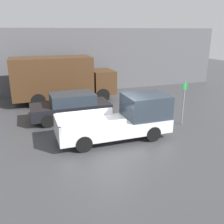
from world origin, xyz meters
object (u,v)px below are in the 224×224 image
object	(u,v)px
car	(71,106)
delivery_truck	(60,78)
pickup_truck	(125,119)
parking_sign	(184,100)

from	to	relation	value
car	delivery_truck	world-z (taller)	delivery_truck
pickup_truck	delivery_truck	world-z (taller)	delivery_truck
car	pickup_truck	bearing A→B (deg)	-60.40
pickup_truck	delivery_truck	distance (m)	8.06
pickup_truck	parking_sign	world-z (taller)	parking_sign
pickup_truck	car	distance (m)	4.06
car	parking_sign	xyz separation A→B (m)	(5.83, -2.88, 0.59)
car	parking_sign	bearing A→B (deg)	-26.27
pickup_truck	car	bearing A→B (deg)	119.60
car	delivery_truck	xyz separation A→B (m)	(-0.01, 4.23, 0.96)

